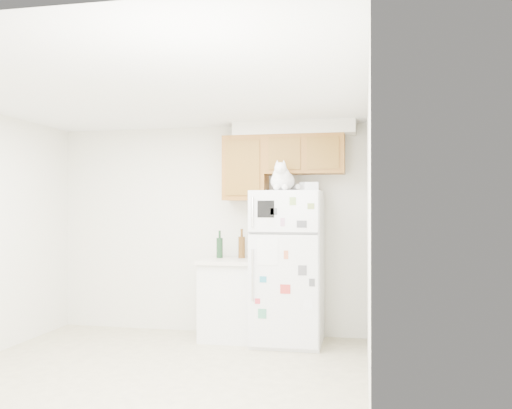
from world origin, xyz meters
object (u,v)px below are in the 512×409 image
(cat, at_px, (282,179))
(storage_box_back, at_px, (308,187))
(bottle_amber, at_px, (242,243))
(refrigerator, at_px, (288,267))
(base_counter, at_px, (229,299))
(bottle_green, at_px, (220,244))
(storage_box_front, at_px, (311,186))

(cat, distance_m, storage_box_back, 0.39)
(bottle_amber, bearing_deg, storage_box_back, -7.29)
(cat, xyz_separation_m, storage_box_back, (0.24, 0.29, -0.07))
(refrigerator, distance_m, cat, 0.99)
(base_counter, bearing_deg, bottle_amber, 57.86)
(base_counter, relative_size, bottle_green, 2.84)
(bottle_amber, bearing_deg, base_counter, -122.14)
(base_counter, distance_m, bottle_amber, 0.66)
(base_counter, xyz_separation_m, cat, (0.65, -0.23, 1.36))
(storage_box_back, height_order, bottle_amber, storage_box_back)
(storage_box_back, bearing_deg, bottle_green, 173.50)
(refrigerator, xyz_separation_m, cat, (-0.04, -0.15, 0.97))
(refrigerator, xyz_separation_m, storage_box_front, (0.27, -0.12, 0.89))
(refrigerator, height_order, bottle_green, refrigerator)
(storage_box_front, bearing_deg, bottle_amber, 146.51)
(storage_box_front, bearing_deg, cat, 175.60)
(cat, bearing_deg, bottle_amber, 144.10)
(bottle_amber, bearing_deg, bottle_green, -169.30)
(base_counter, relative_size, bottle_amber, 2.67)
(base_counter, bearing_deg, refrigerator, -6.09)
(base_counter, distance_m, storage_box_back, 1.57)
(base_counter, distance_m, cat, 1.53)
(cat, distance_m, bottle_amber, 1.00)
(base_counter, distance_m, storage_box_front, 1.61)
(refrigerator, distance_m, storage_box_back, 0.93)
(cat, xyz_separation_m, bottle_amber, (-0.55, 0.40, -0.73))
(refrigerator, xyz_separation_m, storage_box_back, (0.21, 0.14, 0.90))
(storage_box_front, distance_m, bottle_amber, 1.14)
(base_counter, height_order, cat, cat)
(storage_box_back, distance_m, storage_box_front, 0.27)
(refrigerator, bearing_deg, base_counter, 173.91)
(refrigerator, distance_m, storage_box_front, 0.94)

